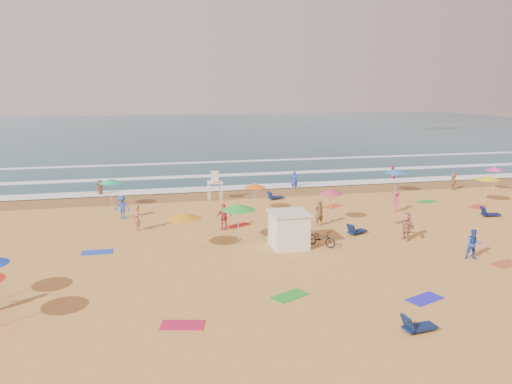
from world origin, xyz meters
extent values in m
plane|color=gold|center=(0.00, 0.00, 0.00)|extent=(220.00, 220.00, 0.00)
cube|color=#0C4756|center=(0.00, 84.00, 0.00)|extent=(220.00, 140.00, 0.18)
plane|color=olive|center=(0.00, 12.50, 0.01)|extent=(220.00, 220.00, 0.00)
cube|color=white|center=(0.00, 15.00, 0.10)|extent=(200.00, 2.20, 0.05)
cube|color=white|center=(0.00, 22.00, 0.10)|extent=(200.00, 1.60, 0.05)
cube|color=white|center=(0.00, 32.00, 0.10)|extent=(200.00, 1.20, 0.05)
cube|color=white|center=(-3.07, -2.91, 1.00)|extent=(2.00, 2.00, 2.00)
cube|color=silver|center=(-3.07, -2.91, 2.06)|extent=(2.20, 2.20, 0.12)
imported|color=black|center=(-1.17, -3.21, 0.49)|extent=(1.71, 1.87, 0.99)
cone|color=blue|center=(10.67, 9.90, 1.98)|extent=(2.04, 2.04, 0.35)
cone|color=#17BC7D|center=(-13.68, 9.69, 2.14)|extent=(1.75, 1.75, 0.35)
cone|color=yellow|center=(15.72, 4.31, 2.15)|extent=(1.97, 1.97, 0.35)
cone|color=#ED34AC|center=(19.53, 8.25, 2.13)|extent=(1.56, 1.56, 0.35)
cone|color=green|center=(-5.83, -1.64, 2.26)|extent=(2.07, 2.07, 0.35)
cone|color=orange|center=(-9.11, -2.49, 2.13)|extent=(1.98, 1.98, 0.35)
cone|color=orange|center=(-3.10, 5.85, 2.04)|extent=(1.67, 1.67, 0.35)
cone|color=#DB305B|center=(1.22, 1.47, 2.24)|extent=(1.61, 1.61, 0.35)
cube|color=#0E1D47|center=(-1.22, -14.09, 0.17)|extent=(1.36, 0.71, 0.34)
cube|color=#0E1D46|center=(1.98, -1.37, 0.17)|extent=(1.42, 1.03, 0.34)
cube|color=#0F154B|center=(13.36, 0.58, 0.17)|extent=(1.36, 0.73, 0.34)
cube|color=navy|center=(-0.37, 9.75, 0.17)|extent=(1.41, 0.91, 0.34)
cube|color=#C41846|center=(-10.03, -11.54, 0.01)|extent=(1.86, 1.24, 0.03)
cube|color=blue|center=(-13.99, -1.44, 0.01)|extent=(1.73, 0.92, 0.03)
cube|color=green|center=(-5.09, -9.79, 0.01)|extent=(1.91, 1.53, 0.03)
cube|color=#EB431A|center=(3.29, 6.18, 0.01)|extent=(1.90, 1.63, 0.03)
cube|color=#B9532B|center=(7.28, -8.37, 0.01)|extent=(1.87, 1.31, 0.03)
cube|color=red|center=(-5.06, 2.30, 0.01)|extent=(1.90, 1.57, 0.03)
cube|color=#2922D8|center=(0.62, -11.46, 0.01)|extent=(1.89, 1.41, 0.03)
cube|color=green|center=(11.48, 5.99, 0.01)|extent=(1.80, 1.09, 0.03)
cube|color=red|center=(14.40, 3.44, 0.01)|extent=(1.90, 1.60, 0.03)
imported|color=tan|center=(16.62, 9.92, 0.80)|extent=(0.90, 1.56, 1.60)
imported|color=#2644B2|center=(2.60, 14.11, 0.68)|extent=(0.80, 0.70, 1.86)
imported|color=#DF3768|center=(13.78, 16.17, 0.59)|extent=(0.94, 0.80, 1.68)
imported|color=#B4755E|center=(4.37, -3.18, 0.87)|extent=(0.82, 1.68, 1.74)
imported|color=#D7356A|center=(7.27, 3.49, 0.81)|extent=(0.75, 1.12, 1.62)
imported|color=#A6684D|center=(-11.75, 2.64, 0.85)|extent=(0.62, 0.73, 1.69)
imported|color=brown|center=(0.29, 1.10, 0.89)|extent=(0.71, 0.52, 1.77)
imported|color=brown|center=(-14.94, 14.77, 0.56)|extent=(0.93, 0.93, 1.62)
imported|color=#CB324B|center=(-6.16, 1.53, 0.89)|extent=(1.08, 0.54, 1.78)
imported|color=#274BB7|center=(6.09, -7.26, 0.83)|extent=(0.98, 0.87, 1.67)
imported|color=blue|center=(-12.78, 6.02, 0.85)|extent=(1.24, 0.95, 1.69)
camera|label=1|loc=(-11.33, -29.83, 9.10)|focal=35.00mm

